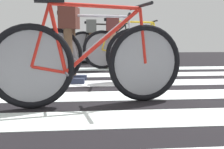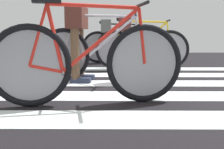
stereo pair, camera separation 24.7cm
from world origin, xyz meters
TOP-DOWN VIEW (x-y plane):
  - ground at (0.00, 0.00)m, footprint 18.00×14.00m
  - crosswalk_markings at (0.00, -0.26)m, footprint 5.31×5.03m
  - bicycle_1_of_4 at (-0.70, -0.56)m, footprint 1.72×0.55m
  - bicycle_2_of_4 at (-0.65, 0.64)m, footprint 1.73×0.52m
  - cyclist_2_of_4 at (-0.96, 0.67)m, footprint 0.35×0.43m
  - bicycle_3_of_4 at (0.03, 2.05)m, footprint 1.74×0.52m
  - cyclist_3_of_4 at (-0.28, 2.06)m, footprint 0.32×0.42m
  - bicycle_4_of_4 at (-0.34, 3.18)m, footprint 1.74×0.52m
  - cyclist_4_of_4 at (-0.65, 3.18)m, footprint 0.31×0.41m

SIDE VIEW (x-z plane):
  - ground at x=0.00m, z-range 0.00..0.02m
  - crosswalk_markings at x=0.00m, z-range 0.02..0.02m
  - bicycle_1_of_4 at x=-0.70m, z-range -0.06..0.87m
  - bicycle_2_of_4 at x=-0.65m, z-range -0.06..0.87m
  - bicycle_3_of_4 at x=0.03m, z-range -0.06..0.87m
  - bicycle_4_of_4 at x=-0.34m, z-range -0.06..0.87m
  - cyclist_4_of_4 at x=-0.65m, z-range 0.16..1.13m
  - cyclist_3_of_4 at x=-0.28m, z-range 0.16..1.14m
  - cyclist_2_of_4 at x=-0.96m, z-range 0.17..1.15m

